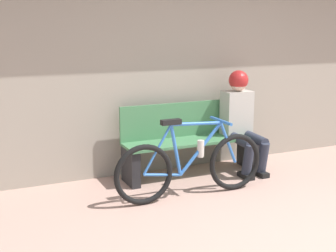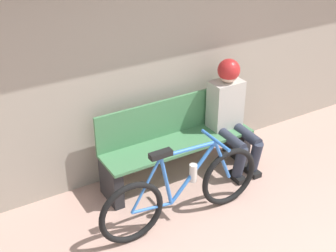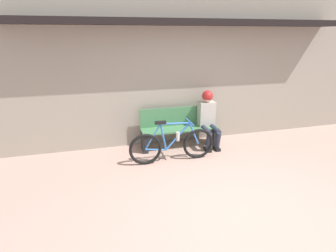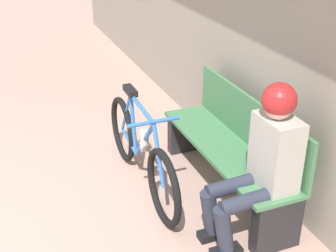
% 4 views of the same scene
% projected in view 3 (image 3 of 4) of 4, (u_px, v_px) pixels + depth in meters
% --- Properties ---
extents(ground_plane, '(24.00, 24.00, 0.00)m').
position_uv_depth(ground_plane, '(232.00, 203.00, 3.74)').
color(ground_plane, tan).
extents(storefront_wall, '(12.00, 0.56, 3.20)m').
position_uv_depth(storefront_wall, '(181.00, 65.00, 5.45)').
color(storefront_wall, '#9E9384').
rests_on(storefront_wall, ground_plane).
extents(park_bench_near, '(1.61, 0.42, 0.82)m').
position_uv_depth(park_bench_near, '(179.00, 129.00, 5.55)').
color(park_bench_near, '#477F51').
rests_on(park_bench_near, ground_plane).
extents(bicycle, '(1.62, 0.40, 0.82)m').
position_uv_depth(bicycle, '(172.00, 145.00, 4.88)').
color(bicycle, black).
rests_on(bicycle, ground_plane).
extents(person_seated, '(0.34, 0.61, 1.18)m').
position_uv_depth(person_seated, '(208.00, 115.00, 5.49)').
color(person_seated, '#2D3342').
rests_on(person_seated, ground_plane).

